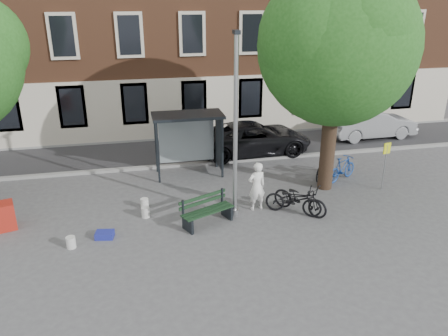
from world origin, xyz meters
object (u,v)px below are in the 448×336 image
bike_b (342,168)px  bike_d (323,166)px  car_silver (372,123)px  red_stand (0,217)px  notice_sign (386,156)px  bike_a (293,200)px  car_dark (254,138)px  lamppost (235,138)px  bench (207,212)px  bike_c (300,198)px  painter (257,186)px  bus_shelter (197,129)px

bike_b → bike_d: size_ratio=0.98×
car_silver → red_stand: car_silver is taller
notice_sign → red_stand: bearing=167.7°
bike_d → notice_sign: notice_sign is taller
bike_d → red_stand: bearing=50.7°
bike_a → car_dark: bearing=29.9°
lamppost → bench: size_ratio=3.23×
bike_b → car_dark: (-2.61, 3.95, 0.25)m
lamppost → notice_sign: size_ratio=3.20×
red_stand → notice_sign: notice_sign is taller
red_stand → bench: bearing=-8.9°
notice_sign → car_dark: bearing=112.7°
lamppost → car_dark: size_ratio=1.12×
bike_a → notice_sign: 4.35m
lamppost → bike_b: size_ratio=3.61×
bike_c → painter: bearing=118.1°
bike_b → bike_c: (-2.73, -2.32, 0.03)m
bench → red_stand: size_ratio=2.10×
bike_c → car_dark: bearing=48.9°
bike_a → car_silver: 10.26m
lamppost → bike_d: size_ratio=3.52×
bike_b → bike_c: bike_c is taller
painter → bike_a: (1.15, -0.60, -0.36)m
lamppost → bus_shelter: (-0.61, 4.11, -0.87)m
bike_a → notice_sign: size_ratio=1.03×
bike_b → notice_sign: notice_sign is taller
bike_c → red_stand: bearing=134.6°
bike_c → notice_sign: notice_sign is taller
bus_shelter → bench: 4.74m
lamppost → bus_shelter: lamppost is taller
bike_b → red_stand: (-12.58, -1.40, -0.06)m
bus_shelter → bike_b: (5.60, -2.05, -1.41)m
bike_d → red_stand: size_ratio=1.93×
bike_a → car_dark: size_ratio=0.36×
car_silver → car_dark: bearing=96.0°
bus_shelter → bike_c: 5.41m
lamppost → painter: bearing=18.8°
lamppost → bike_d: (4.34, 2.44, -2.26)m
bike_b → car_silver: 6.50m
painter → bike_c: 1.55m
bus_shelter → bike_d: bus_shelter is taller
bench → red_stand: bearing=146.8°
bike_d → car_dark: size_ratio=0.32×
bike_c → bike_d: (2.09, 2.72, -0.01)m
bus_shelter → bike_b: 6.13m
lamppost → car_dark: (2.38, 6.00, -2.03)m
bench → red_stand: (-6.55, 1.02, 0.02)m
bike_c → red_stand: 9.89m
notice_sign → bike_d: bearing=124.8°
lamppost → bike_c: (2.26, -0.27, -2.25)m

